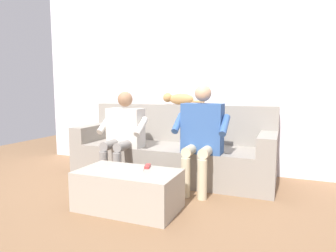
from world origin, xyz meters
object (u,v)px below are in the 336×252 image
object	(u,v)px
person_right_seated	(123,131)
cat_on_backrest	(178,99)
coffee_table	(128,190)
remote_white	(137,170)
couch	(173,153)
person_left_seated	(201,132)
remote_red	(147,166)

from	to	relation	value
person_right_seated	cat_on_backrest	world-z (taller)	person_right_seated
coffee_table	remote_white	bearing A→B (deg)	-160.71
couch	remote_white	world-z (taller)	couch
coffee_table	remote_white	distance (m)	0.21
person_left_seated	remote_red	world-z (taller)	person_left_seated
couch	person_right_seated	size ratio (longest dim) A/B	2.32
person_left_seated	remote_red	xyz separation A→B (m)	(0.37, 0.60, -0.28)
coffee_table	cat_on_backrest	size ratio (longest dim) A/B	1.60
person_right_seated	remote_white	world-z (taller)	person_right_seated
person_left_seated	coffee_table	bearing A→B (deg)	57.40
person_right_seated	remote_white	size ratio (longest dim) A/B	9.45
remote_red	person_left_seated	bearing A→B (deg)	132.41
person_left_seated	cat_on_backrest	distance (m)	0.93
coffee_table	remote_red	bearing A→B (deg)	-124.89
remote_red	remote_white	bearing A→B (deg)	-32.11
couch	person_left_seated	xyz separation A→B (m)	(-0.49, 0.40, 0.35)
person_right_seated	cat_on_backrest	bearing A→B (deg)	-123.21
person_right_seated	couch	bearing A→B (deg)	-139.82
person_left_seated	remote_red	bearing A→B (deg)	58.08
person_right_seated	remote_red	xyz separation A→B (m)	(-0.61, 0.59, -0.24)
coffee_table	cat_on_backrest	world-z (taller)	cat_on_backrest
person_left_seated	remote_white	xyz separation A→B (m)	(0.42, 0.74, -0.28)
cat_on_backrest	person_right_seated	bearing A→B (deg)	56.79
remote_white	couch	bearing A→B (deg)	-113.25
person_right_seated	remote_red	distance (m)	0.88
cat_on_backrest	remote_red	xyz separation A→B (m)	(-0.15, 1.29, -0.62)
person_right_seated	person_left_seated	bearing A→B (deg)	-179.29
couch	coffee_table	xyz separation A→B (m)	(0.00, 1.17, -0.12)
remote_red	coffee_table	bearing A→B (deg)	-50.56
remote_red	remote_white	xyz separation A→B (m)	(0.04, 0.14, -0.00)
person_left_seated	couch	bearing A→B (deg)	-39.35
person_left_seated	person_right_seated	size ratio (longest dim) A/B	1.07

